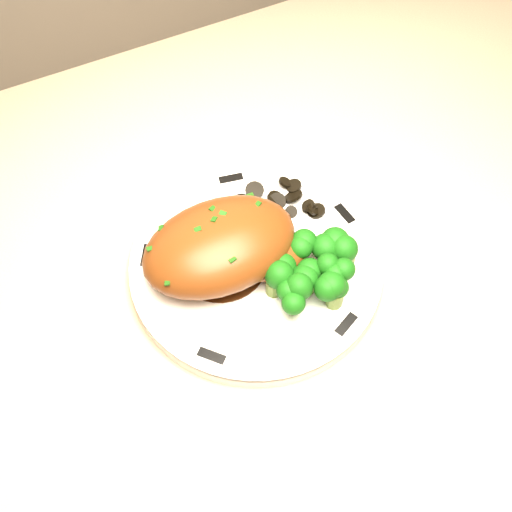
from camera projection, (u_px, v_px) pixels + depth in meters
name	position (u px, v px, depth m)	size (l,w,h in m)	color
counter	(345.00, 345.00, 1.12)	(2.26, 0.75, 1.10)	brown
plate	(256.00, 266.00, 0.63)	(0.25, 0.25, 0.02)	white
rim_accent_0	(231.00, 178.00, 0.68)	(0.03, 0.01, 0.00)	black
rim_accent_1	(147.00, 255.00, 0.63)	(0.03, 0.01, 0.00)	black
rim_accent_2	(212.00, 356.00, 0.57)	(0.03, 0.01, 0.00)	black
rim_accent_3	(346.00, 324.00, 0.59)	(0.03, 0.01, 0.00)	black
rim_accent_4	(345.00, 214.00, 0.65)	(0.03, 0.01, 0.00)	black
gravy_pool	(221.00, 263.00, 0.62)	(0.09, 0.09, 0.00)	#341809
chicken_breast	(226.00, 247.00, 0.60)	(0.15, 0.10, 0.06)	brown
mushroom_pile	(281.00, 207.00, 0.66)	(0.07, 0.05, 0.02)	black
broccoli_florets	(312.00, 269.00, 0.60)	(0.10, 0.08, 0.04)	olive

